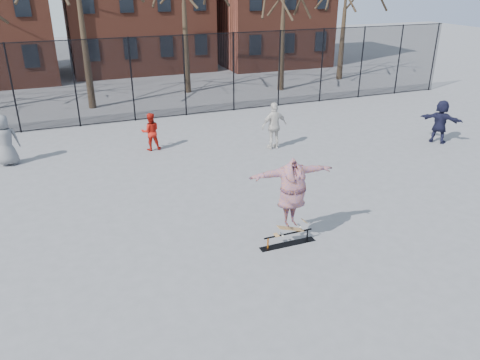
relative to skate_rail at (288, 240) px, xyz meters
name	(u,v)px	position (x,y,z in m)	size (l,w,h in m)	color
ground	(273,245)	(-0.38, 0.12, -0.14)	(100.00, 100.00, 0.00)	slate
skate_rail	(288,240)	(0.00, 0.00, 0.00)	(1.58, 0.24, 0.35)	black
skateboard	(290,231)	(0.06, 0.00, 0.26)	(0.83, 0.20, 0.10)	#A77F43
skater	(292,198)	(0.06, 0.00, 1.24)	(2.29, 0.62, 1.86)	#563688
bystander_grey	(5,140)	(-7.22, 9.01, 0.83)	(0.94, 0.61, 1.92)	#5E5F63
bystander_red	(151,132)	(-1.87, 8.67, 0.64)	(0.75, 0.58, 1.54)	red
bystander_white	(274,126)	(2.87, 7.00, 0.83)	(1.13, 0.47, 1.93)	beige
bystander_navy	(440,121)	(9.74, 5.12, 0.79)	(1.71, 0.54, 1.84)	#191A32
fence	(160,77)	(-0.39, 13.12, 1.92)	(34.03, 0.07, 4.00)	black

